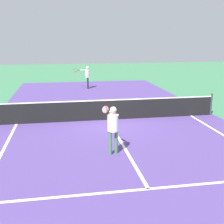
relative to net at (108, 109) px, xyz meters
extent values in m
plane|color=#38724C|center=(0.00, 0.00, -0.49)|extent=(60.00, 60.00, 0.00)
cube|color=#4C387A|center=(0.00, 0.00, -0.49)|extent=(10.62, 24.40, 0.00)
cube|color=white|center=(0.00, -6.40, -0.49)|extent=(8.22, 0.10, 0.01)
cube|color=white|center=(0.00, -3.20, -0.49)|extent=(0.10, 6.40, 0.01)
cylinder|color=#33383D|center=(5.13, 0.00, 0.04)|extent=(0.09, 0.09, 1.07)
cube|color=black|center=(0.00, 0.00, -0.04)|extent=(10.25, 0.02, 0.91)
cube|color=white|center=(0.00, 0.00, 0.44)|extent=(10.25, 0.03, 0.05)
cylinder|color=#3F7247|center=(-0.58, -4.05, -0.10)|extent=(0.11, 0.11, 0.79)
cylinder|color=#3F7247|center=(-0.37, -3.98, -0.10)|extent=(0.11, 0.11, 0.79)
cylinder|color=white|center=(-0.48, -4.01, 0.57)|extent=(0.32, 0.32, 0.55)
sphere|color=beige|center=(-0.48, -4.01, 1.00)|extent=(0.22, 0.22, 0.22)
cylinder|color=beige|center=(-0.64, -4.07, 0.58)|extent=(0.08, 0.08, 0.54)
cylinder|color=beige|center=(-0.40, -3.71, 0.80)|extent=(0.25, 0.53, 0.08)
cylinder|color=black|center=(-0.52, -3.35, 0.80)|extent=(0.10, 0.22, 0.03)
torus|color=red|center=(-0.60, -3.12, 0.80)|extent=(0.11, 0.27, 0.28)
cylinder|color=silver|center=(-0.60, -3.12, 0.80)|extent=(0.24, 0.08, 0.25)
cylinder|color=black|center=(-0.17, 8.58, -0.08)|extent=(0.11, 0.11, 0.83)
cylinder|color=black|center=(-0.14, 8.80, -0.08)|extent=(0.11, 0.11, 0.83)
cylinder|color=white|center=(-0.15, 8.69, 0.62)|extent=(0.32, 0.32, 0.58)
sphere|color=beige|center=(-0.15, 8.69, 1.07)|extent=(0.23, 0.23, 0.23)
cylinder|color=beige|center=(-0.17, 8.53, 0.63)|extent=(0.08, 0.08, 0.56)
cylinder|color=beige|center=(-0.41, 8.90, 0.86)|extent=(0.57, 0.15, 0.08)
cylinder|color=black|center=(-0.80, 8.95, 0.86)|extent=(0.22, 0.06, 0.03)
torus|color=red|center=(-1.03, 8.98, 0.86)|extent=(0.28, 0.06, 0.28)
cylinder|color=silver|center=(-1.03, 8.98, 0.86)|extent=(0.04, 0.25, 0.25)
camera|label=1|loc=(-2.02, -12.64, 3.20)|focal=45.86mm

